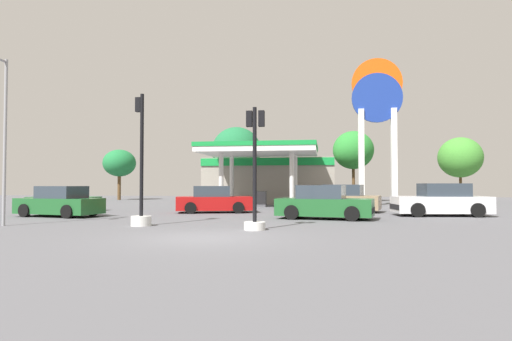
# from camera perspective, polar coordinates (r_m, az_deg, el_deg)

# --- Properties ---
(ground_plane) EXTENTS (90.00, 90.00, 0.00)m
(ground_plane) POSITION_cam_1_polar(r_m,az_deg,el_deg) (13.31, -6.64, -8.72)
(ground_plane) COLOR #56565B
(ground_plane) RESTS_ON ground
(gas_station) EXTENTS (10.73, 12.58, 4.42)m
(gas_station) POSITION_cam_1_polar(r_m,az_deg,el_deg) (36.79, 1.77, -0.96)
(gas_station) COLOR gray
(gas_station) RESTS_ON ground
(station_pole_sign) EXTENTS (3.61, 0.56, 10.78)m
(station_pole_sign) POSITION_cam_1_polar(r_m,az_deg,el_deg) (33.10, 15.54, 7.16)
(station_pole_sign) COLOR white
(station_pole_sign) RESTS_ON ground
(car_0) EXTENTS (4.12, 2.11, 1.42)m
(car_0) POSITION_cam_1_polar(r_m,az_deg,el_deg) (28.58, -23.81, -3.58)
(car_0) COLOR black
(car_0) RESTS_ON ground
(car_1) EXTENTS (4.77, 2.46, 1.65)m
(car_1) POSITION_cam_1_polar(r_m,az_deg,el_deg) (24.07, 23.00, -3.71)
(car_1) COLOR black
(car_1) RESTS_ON ground
(car_2) EXTENTS (4.53, 2.85, 1.51)m
(car_2) POSITION_cam_1_polar(r_m,az_deg,el_deg) (24.86, -5.55, -3.93)
(car_2) COLOR black
(car_2) RESTS_ON ground
(car_3) EXTENTS (4.61, 2.57, 1.56)m
(car_3) POSITION_cam_1_polar(r_m,az_deg,el_deg) (20.49, 8.88, -4.30)
(car_3) COLOR black
(car_3) RESTS_ON ground
(car_4) EXTENTS (4.73, 2.77, 1.59)m
(car_4) POSITION_cam_1_polar(r_m,az_deg,el_deg) (25.90, 11.07, -3.74)
(car_4) COLOR black
(car_4) RESTS_ON ground
(car_5) EXTENTS (4.48, 2.51, 1.51)m
(car_5) POSITION_cam_1_polar(r_m,az_deg,el_deg) (23.83, -24.25, -3.86)
(car_5) COLOR black
(car_5) RESTS_ON ground
(traffic_signal_0) EXTENTS (0.78, 0.78, 5.11)m
(traffic_signal_0) POSITION_cam_1_polar(r_m,az_deg,el_deg) (17.44, -14.78, -2.79)
(traffic_signal_0) COLOR silver
(traffic_signal_0) RESTS_ON ground
(traffic_signal_1) EXTENTS (0.75, 0.75, 4.33)m
(traffic_signal_1) POSITION_cam_1_polar(r_m,az_deg,el_deg) (15.38, -0.15, -2.07)
(traffic_signal_1) COLOR silver
(traffic_signal_1) RESTS_ON ground
(tree_0) EXTENTS (3.33, 3.33, 5.19)m
(tree_0) POSITION_cam_1_polar(r_m,az_deg,el_deg) (47.06, -17.41, 0.91)
(tree_0) COLOR brown
(tree_0) RESTS_ON ground
(tree_1) EXTENTS (4.67, 4.67, 7.06)m
(tree_1) POSITION_cam_1_polar(r_m,az_deg,el_deg) (41.62, -2.57, 2.61)
(tree_1) COLOR brown
(tree_1) RESTS_ON ground
(tree_2) EXTENTS (3.76, 3.76, 6.55)m
(tree_2) POSITION_cam_1_polar(r_m,az_deg,el_deg) (41.51, 12.59, 2.60)
(tree_2) COLOR brown
(tree_2) RESTS_ON ground
(tree_3) EXTENTS (3.81, 3.81, 5.81)m
(tree_3) POSITION_cam_1_polar(r_m,az_deg,el_deg) (43.09, 25.11, 1.54)
(tree_3) COLOR brown
(tree_3) RESTS_ON ground
(corner_streetlamp) EXTENTS (0.24, 1.48, 6.48)m
(corner_streetlamp) POSITION_cam_1_polar(r_m,az_deg,el_deg) (19.47, -30.33, 5.30)
(corner_streetlamp) COLOR gray
(corner_streetlamp) RESTS_ON ground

